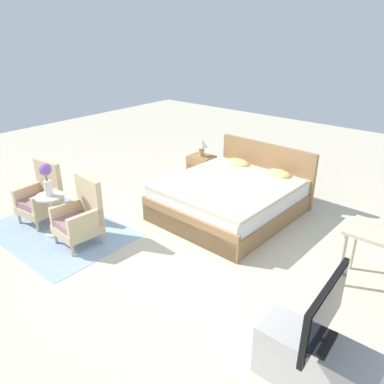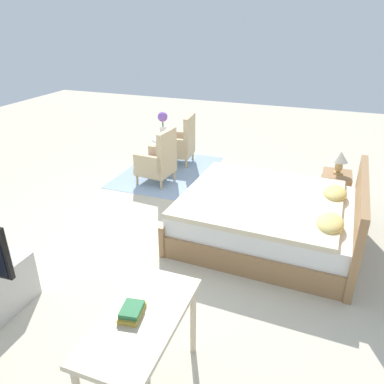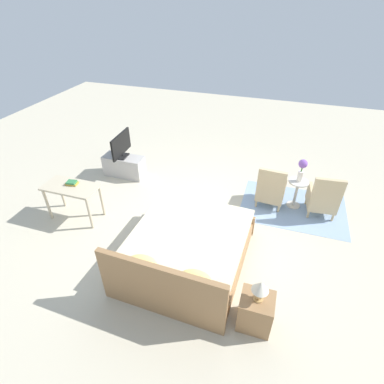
% 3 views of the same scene
% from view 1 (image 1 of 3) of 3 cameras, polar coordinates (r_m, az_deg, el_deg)
% --- Properties ---
extents(ground_plane, '(16.00, 16.00, 0.00)m').
position_cam_1_polar(ground_plane, '(5.22, 0.24, -8.41)').
color(ground_plane, beige).
extents(floor_rug, '(2.10, 1.50, 0.01)m').
position_cam_1_polar(floor_rug, '(5.92, -19.46, -5.66)').
color(floor_rug, '#8EA8C6').
rests_on(floor_rug, ground_plane).
extents(bed, '(1.89, 2.18, 0.96)m').
position_cam_1_polar(bed, '(6.00, 6.14, -0.74)').
color(bed, '#997047').
rests_on(bed, ground_plane).
extents(armchair_by_window_left, '(0.59, 0.59, 0.92)m').
position_cam_1_polar(armchair_by_window_left, '(6.18, -21.93, -0.82)').
color(armchair_by_window_left, '#CCB284').
rests_on(armchair_by_window_left, floor_rug).
extents(armchair_by_window_right, '(0.58, 0.58, 0.92)m').
position_cam_1_polar(armchair_by_window_right, '(5.38, -16.65, -3.74)').
color(armchair_by_window_right, '#CCB284').
rests_on(armchair_by_window_right, floor_rug).
extents(side_table, '(0.40, 0.40, 0.61)m').
position_cam_1_polar(side_table, '(5.72, -20.55, -2.59)').
color(side_table, beige).
rests_on(side_table, ground_plane).
extents(flower_vase, '(0.17, 0.17, 0.48)m').
position_cam_1_polar(flower_vase, '(5.52, -21.33, 2.27)').
color(flower_vase, silver).
rests_on(flower_vase, side_table).
extents(nightstand, '(0.44, 0.41, 0.53)m').
position_cam_1_polar(nightstand, '(7.22, 1.43, 3.50)').
color(nightstand, '#997047').
rests_on(nightstand, ground_plane).
extents(table_lamp, '(0.22, 0.22, 0.33)m').
position_cam_1_polar(table_lamp, '(7.07, 1.47, 7.15)').
color(table_lamp, tan).
rests_on(table_lamp, nightstand).
extents(tv_stand, '(0.96, 0.40, 0.50)m').
position_cam_1_polar(tv_stand, '(3.54, 18.19, -23.71)').
color(tv_stand, '#B7B2AD').
rests_on(tv_stand, ground_plane).
extents(tv_flatscreen, '(0.21, 0.85, 0.57)m').
position_cam_1_polar(tv_flatscreen, '(3.17, 19.54, -16.98)').
color(tv_flatscreen, black).
rests_on(tv_flatscreen, tv_stand).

